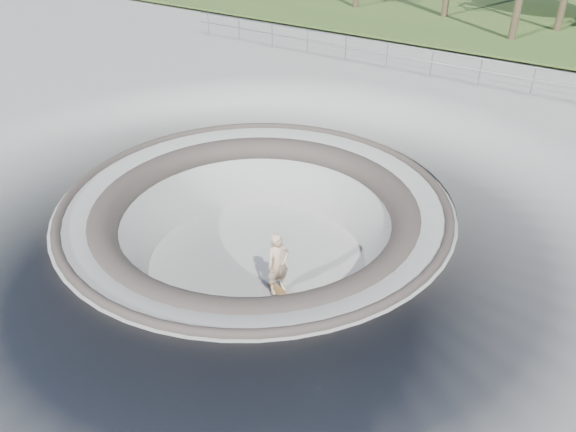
{
  "coord_description": "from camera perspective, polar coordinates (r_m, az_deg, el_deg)",
  "views": [
    {
      "loc": [
        7.87,
        -10.1,
        7.49
      ],
      "look_at": [
        1.06,
        -0.04,
        -0.1
      ],
      "focal_mm": 35.0,
      "sensor_mm": 36.0,
      "label": 1
    }
  ],
  "objects": [
    {
      "name": "skateboard",
      "position": [
        14.63,
        -0.98,
        -7.61
      ],
      "size": [
        0.83,
        0.54,
        0.08
      ],
      "color": "olive",
      "rests_on": "ground"
    },
    {
      "name": "skate_bowl",
      "position": [
        15.84,
        -3.12,
        -4.11
      ],
      "size": [
        14.0,
        14.0,
        4.1
      ],
      "color": "#9E9F9A",
      "rests_on": "ground"
    },
    {
      "name": "ground",
      "position": [
        14.84,
        -3.32,
        1.61
      ],
      "size": [
        180.0,
        180.0,
        0.0
      ],
      "primitive_type": "plane",
      "color": "#9E9F9A",
      "rests_on": "ground"
    },
    {
      "name": "skater",
      "position": [
        14.09,
        -1.01,
        -4.87
      ],
      "size": [
        0.61,
        0.73,
        1.71
      ],
      "primitive_type": "imported",
      "rotation": [
        0.0,
        0.0,
        1.19
      ],
      "color": "beige",
      "rests_on": "skateboard"
    },
    {
      "name": "safety_railing",
      "position": [
        24.43,
        14.39,
        14.87
      ],
      "size": [
        25.0,
        0.06,
        1.03
      ],
      "color": "gray",
      "rests_on": "ground"
    }
  ]
}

